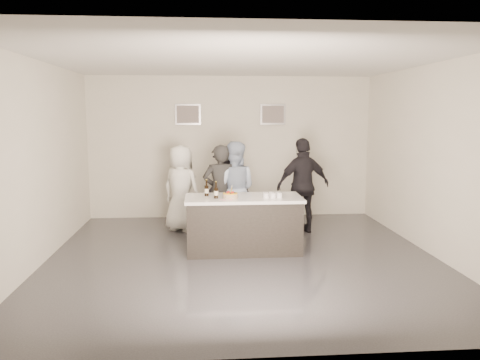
{
  "coord_description": "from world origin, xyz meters",
  "views": [
    {
      "loc": [
        -0.6,
        -6.98,
        2.23
      ],
      "look_at": [
        0.0,
        0.5,
        1.15
      ],
      "focal_mm": 35.0,
      "sensor_mm": 36.0,
      "label": 1
    }
  ],
  "objects_px": {
    "beer_bottle_b": "(216,190)",
    "cake": "(230,196)",
    "beer_bottle_a": "(207,188)",
    "bar_counter": "(244,224)",
    "person_main_black": "(220,192)",
    "person_guest_left": "(181,188)",
    "person_guest_right": "(303,186)",
    "person_guest_back": "(227,188)",
    "person_main_blue": "(234,189)"
  },
  "relations": [
    {
      "from": "person_guest_left",
      "to": "person_guest_right",
      "type": "height_order",
      "value": "person_guest_right"
    },
    {
      "from": "cake",
      "to": "beer_bottle_b",
      "type": "xyz_separation_m",
      "value": [
        -0.22,
        -0.02,
        0.09
      ]
    },
    {
      "from": "beer_bottle_b",
      "to": "person_guest_left",
      "type": "height_order",
      "value": "person_guest_left"
    },
    {
      "from": "person_main_black",
      "to": "person_guest_back",
      "type": "height_order",
      "value": "person_main_black"
    },
    {
      "from": "person_main_black",
      "to": "person_guest_right",
      "type": "height_order",
      "value": "person_guest_right"
    },
    {
      "from": "beer_bottle_a",
      "to": "beer_bottle_b",
      "type": "distance_m",
      "value": 0.27
    },
    {
      "from": "person_guest_right",
      "to": "person_guest_back",
      "type": "height_order",
      "value": "person_guest_right"
    },
    {
      "from": "beer_bottle_b",
      "to": "person_guest_back",
      "type": "height_order",
      "value": "person_guest_back"
    },
    {
      "from": "person_guest_left",
      "to": "person_guest_right",
      "type": "distance_m",
      "value": 2.3
    },
    {
      "from": "beer_bottle_b",
      "to": "person_guest_right",
      "type": "relative_size",
      "value": 0.15
    },
    {
      "from": "beer_bottle_a",
      "to": "beer_bottle_b",
      "type": "relative_size",
      "value": 1.0
    },
    {
      "from": "beer_bottle_a",
      "to": "person_guest_left",
      "type": "bearing_deg",
      "value": 109.3
    },
    {
      "from": "beer_bottle_a",
      "to": "bar_counter",
      "type": "bearing_deg",
      "value": -10.05
    },
    {
      "from": "person_guest_left",
      "to": "beer_bottle_b",
      "type": "bearing_deg",
      "value": 144.37
    },
    {
      "from": "beer_bottle_b",
      "to": "person_main_blue",
      "type": "distance_m",
      "value": 1.17
    },
    {
      "from": "person_main_black",
      "to": "person_main_blue",
      "type": "relative_size",
      "value": 0.97
    },
    {
      "from": "person_main_black",
      "to": "bar_counter",
      "type": "bearing_deg",
      "value": 107.04
    },
    {
      "from": "bar_counter",
      "to": "person_guest_back",
      "type": "relative_size",
      "value": 1.16
    },
    {
      "from": "person_guest_back",
      "to": "beer_bottle_a",
      "type": "bearing_deg",
      "value": 50.91
    },
    {
      "from": "person_main_blue",
      "to": "person_guest_back",
      "type": "xyz_separation_m",
      "value": [
        -0.08,
        0.57,
        -0.06
      ]
    },
    {
      "from": "cake",
      "to": "beer_bottle_b",
      "type": "height_order",
      "value": "beer_bottle_b"
    },
    {
      "from": "person_guest_right",
      "to": "person_guest_back",
      "type": "xyz_separation_m",
      "value": [
        -1.39,
        0.41,
        -0.08
      ]
    },
    {
      "from": "bar_counter",
      "to": "person_main_blue",
      "type": "xyz_separation_m",
      "value": [
        -0.09,
        0.98,
        0.41
      ]
    },
    {
      "from": "person_guest_left",
      "to": "person_guest_back",
      "type": "distance_m",
      "value": 0.89
    },
    {
      "from": "beer_bottle_a",
      "to": "cake",
      "type": "bearing_deg",
      "value": -28.92
    },
    {
      "from": "bar_counter",
      "to": "beer_bottle_a",
      "type": "height_order",
      "value": "beer_bottle_a"
    },
    {
      "from": "bar_counter",
      "to": "cake",
      "type": "xyz_separation_m",
      "value": [
        -0.22,
        -0.1,
        0.49
      ]
    },
    {
      "from": "person_main_black",
      "to": "person_guest_back",
      "type": "xyz_separation_m",
      "value": [
        0.17,
        0.72,
        -0.04
      ]
    },
    {
      "from": "bar_counter",
      "to": "person_guest_left",
      "type": "xyz_separation_m",
      "value": [
        -1.06,
        1.44,
        0.37
      ]
    },
    {
      "from": "beer_bottle_b",
      "to": "person_guest_left",
      "type": "xyz_separation_m",
      "value": [
        -0.62,
        1.56,
        -0.21
      ]
    },
    {
      "from": "person_main_black",
      "to": "person_guest_left",
      "type": "bearing_deg",
      "value": -45.86
    },
    {
      "from": "beer_bottle_b",
      "to": "person_main_blue",
      "type": "height_order",
      "value": "person_main_blue"
    },
    {
      "from": "bar_counter",
      "to": "person_main_black",
      "type": "height_order",
      "value": "person_main_black"
    },
    {
      "from": "bar_counter",
      "to": "person_guest_right",
      "type": "bearing_deg",
      "value": 43.14
    },
    {
      "from": "person_guest_left",
      "to": "bar_counter",
      "type": "bearing_deg",
      "value": 159.09
    },
    {
      "from": "beer_bottle_b",
      "to": "bar_counter",
      "type": "bearing_deg",
      "value": 14.8
    },
    {
      "from": "person_main_blue",
      "to": "beer_bottle_b",
      "type": "bearing_deg",
      "value": 84.43
    },
    {
      "from": "person_guest_right",
      "to": "person_main_black",
      "type": "bearing_deg",
      "value": -1.91
    },
    {
      "from": "beer_bottle_a",
      "to": "beer_bottle_b",
      "type": "bearing_deg",
      "value": -56.61
    },
    {
      "from": "beer_bottle_b",
      "to": "cake",
      "type": "bearing_deg",
      "value": 4.34
    },
    {
      "from": "bar_counter",
      "to": "person_guest_right",
      "type": "relative_size",
      "value": 1.05
    },
    {
      "from": "beer_bottle_a",
      "to": "person_main_blue",
      "type": "distance_m",
      "value": 1.02
    },
    {
      "from": "person_main_blue",
      "to": "person_guest_back",
      "type": "relative_size",
      "value": 1.08
    },
    {
      "from": "person_guest_left",
      "to": "person_guest_back",
      "type": "xyz_separation_m",
      "value": [
        0.88,
        0.11,
        -0.01
      ]
    },
    {
      "from": "person_main_blue",
      "to": "beer_bottle_a",
      "type": "bearing_deg",
      "value": 72.62
    },
    {
      "from": "cake",
      "to": "beer_bottle_a",
      "type": "height_order",
      "value": "beer_bottle_a"
    },
    {
      "from": "bar_counter",
      "to": "person_guest_right",
      "type": "height_order",
      "value": "person_guest_right"
    },
    {
      "from": "person_main_black",
      "to": "person_guest_right",
      "type": "bearing_deg",
      "value": -174.39
    },
    {
      "from": "person_main_blue",
      "to": "person_guest_back",
      "type": "bearing_deg",
      "value": -69.38
    },
    {
      "from": "cake",
      "to": "person_guest_back",
      "type": "relative_size",
      "value": 0.15
    }
  ]
}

